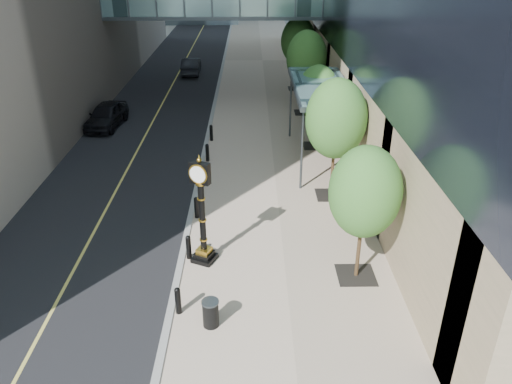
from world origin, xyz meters
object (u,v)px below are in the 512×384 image
street_clock (202,218)px  pedestrian (346,170)px  car_near (106,115)px  car_far (191,66)px  trash_bin (211,314)px

street_clock → pedestrian: bearing=70.1°
pedestrian → car_near: 16.94m
street_clock → car_far: size_ratio=0.96×
pedestrian → car_far: (-10.25, 23.72, -0.08)m
street_clock → car_near: (-7.73, 15.75, -1.12)m
car_near → car_far: size_ratio=1.03×
car_near → car_far: bearing=80.1°
pedestrian → street_clock: bearing=36.1°
trash_bin → car_near: 21.10m
trash_bin → car_near: size_ratio=0.20×
car_near → car_far: 15.24m
street_clock → car_far: 30.67m
car_near → car_far: car_near is taller
street_clock → pedestrian: street_clock is taller
trash_bin → car_near: bearing=113.0°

